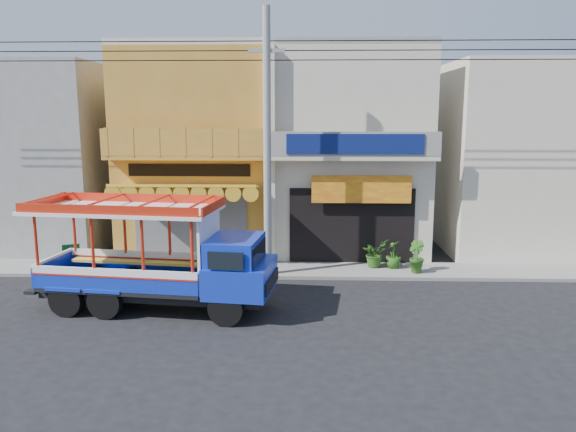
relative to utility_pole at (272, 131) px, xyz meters
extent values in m
plane|color=black|center=(0.85, -3.30, -5.03)|extent=(90.00, 90.00, 0.00)
cube|color=slate|center=(0.85, 0.70, -4.97)|extent=(30.00, 2.00, 0.12)
cube|color=#B67E28|center=(-3.15, 4.70, -1.03)|extent=(6.00, 6.00, 8.00)
cube|color=#595B5E|center=(-3.15, 1.68, -3.63)|extent=(4.20, 0.10, 2.60)
cube|color=orange|center=(-3.15, 0.95, -1.98)|extent=(5.20, 1.50, 0.31)
cube|color=#B67E28|center=(-3.15, 1.35, -0.98)|extent=(6.00, 0.70, 0.18)
cube|color=#B67E28|center=(-3.15, 1.05, -0.43)|extent=(6.00, 0.12, 0.95)
cube|color=black|center=(-3.15, 1.67, -1.48)|extent=(4.50, 0.04, 0.45)
cube|color=beige|center=(-3.15, 4.70, 3.09)|extent=(6.00, 6.00, 0.24)
cube|color=beige|center=(2.85, 4.70, -1.03)|extent=(6.00, 6.00, 8.00)
cube|color=black|center=(2.85, 1.68, -3.53)|extent=(4.60, 0.12, 2.80)
cube|color=yellow|center=(3.15, 1.40, -2.13)|extent=(3.60, 0.05, 1.00)
cube|color=beige|center=(2.85, 1.35, -0.98)|extent=(6.00, 0.70, 0.18)
cube|color=gray|center=(2.85, 1.05, -0.48)|extent=(6.00, 0.12, 0.85)
cube|color=navy|center=(2.85, 0.98, -0.48)|extent=(4.80, 0.06, 0.70)
cube|color=gray|center=(2.85, 4.70, 3.09)|extent=(6.00, 6.00, 0.24)
cube|color=beige|center=(-0.15, 1.55, -1.03)|extent=(0.35, 0.30, 8.00)
cube|color=gray|center=(-10.15, 4.70, -1.23)|extent=(6.00, 6.00, 7.60)
cube|color=beige|center=(9.85, 4.70, -1.23)|extent=(6.00, 6.00, 7.60)
cylinder|color=gray|center=(-0.15, 0.00, -0.53)|extent=(0.26, 0.26, 9.00)
cube|color=gray|center=(-0.15, 0.00, 2.57)|extent=(1.20, 0.12, 0.12)
cylinder|color=black|center=(0.85, 0.00, 2.27)|extent=(28.00, 0.04, 0.04)
cylinder|color=black|center=(0.85, 0.00, 2.57)|extent=(28.00, 0.04, 0.04)
cylinder|color=black|center=(0.85, 0.00, 2.87)|extent=(28.00, 0.04, 0.04)
cylinder|color=black|center=(-0.95, -4.58, -4.55)|extent=(0.98, 0.38, 0.96)
cylinder|color=black|center=(-0.73, -2.78, -4.55)|extent=(0.98, 0.38, 0.96)
cylinder|color=black|center=(-4.37, -4.17, -4.55)|extent=(0.98, 0.38, 0.96)
cylinder|color=black|center=(-4.15, -2.36, -4.55)|extent=(0.98, 0.38, 0.96)
cylinder|color=black|center=(-5.51, -4.03, -4.55)|extent=(0.98, 0.38, 0.96)
cylinder|color=black|center=(-5.29, -2.22, -4.55)|extent=(0.98, 0.38, 0.96)
cube|color=black|center=(-3.12, -3.40, -4.46)|extent=(6.57, 2.34, 0.27)
cube|color=#1434D8|center=(-0.65, -3.70, -3.93)|extent=(1.96, 2.30, 0.86)
cube|color=#1434D8|center=(-0.80, -3.69, -3.17)|extent=(1.56, 2.08, 0.72)
cube|color=black|center=(-0.13, -3.77, -3.22)|extent=(0.26, 1.68, 0.53)
cube|color=black|center=(-3.90, -3.31, -4.27)|extent=(4.95, 2.66, 0.11)
cube|color=#1434D8|center=(-4.03, -4.31, -3.93)|extent=(4.71, 0.65, 0.57)
cube|color=white|center=(-4.03, -4.31, -3.68)|extent=(4.71, 0.66, 0.21)
cube|color=#1434D8|center=(-3.78, -2.30, -3.93)|extent=(4.71, 0.65, 0.57)
cube|color=white|center=(-3.78, -2.30, -3.68)|extent=(4.71, 0.66, 0.21)
cylinder|color=red|center=(-6.23, -4.03, -2.88)|extent=(0.10, 0.10, 1.53)
cylinder|color=red|center=(-5.99, -2.05, -2.88)|extent=(0.10, 0.10, 1.53)
cube|color=white|center=(-1.54, -3.60, -3.19)|extent=(0.31, 1.93, 2.15)
cube|color=white|center=(-4.00, -3.30, -2.12)|extent=(5.55, 2.97, 0.10)
cube|color=red|center=(-4.00, -3.30, -1.94)|extent=(5.35, 2.85, 0.25)
cube|color=black|center=(-7.19, 0.34, -4.87)|extent=(0.57, 0.44, 0.09)
cube|color=#0B421F|center=(-7.19, 0.34, -4.41)|extent=(0.58, 0.29, 0.82)
imported|color=#275317|center=(3.64, 1.03, -4.40)|extent=(1.21, 1.21, 1.02)
imported|color=#275317|center=(5.01, 0.37, -4.34)|extent=(0.67, 0.75, 1.14)
imported|color=#275317|center=(4.31, 0.91, -4.41)|extent=(0.75, 0.75, 1.01)
camera|label=1|loc=(1.18, -18.76, 0.54)|focal=35.00mm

